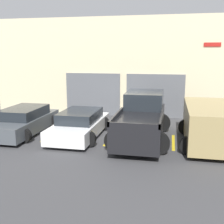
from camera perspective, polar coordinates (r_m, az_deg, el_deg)
The scene contains 9 objects.
ground_plane at distance 14.22m, azimuth 1.07°, elevation -3.31°, with size 28.00×28.00×0.00m, color #3D3D3F.
shophouse_building at distance 17.00m, azimuth 3.20°, elevation 8.97°, with size 17.07×0.68×5.83m.
pickup_truck at distance 12.38m, azimuth 6.11°, elevation -1.31°, with size 2.48×5.19×1.95m.
sedan_white at distance 12.76m, azimuth -6.55°, elevation -2.52°, with size 2.21×4.22×1.18m.
sedan_side at distance 13.87m, azimuth -17.49°, elevation -1.78°, with size 2.14×4.36×1.22m.
van_right at distance 12.14m, azimuth 19.09°, elevation -2.24°, with size 2.35×4.43×1.64m.
parking_stripe_left at distance 13.37m, azimuth -12.19°, elevation -4.53°, with size 0.12×2.20×0.01m, color gold.
parking_stripe_centre at distance 12.53m, azimuth -0.47°, elevation -5.37°, with size 0.12×2.20×0.01m, color gold.
parking_stripe_right at distance 12.27m, azimuth 12.35°, elevation -6.02°, with size 0.12×2.20×0.01m, color gold.
Camera 1 is at (2.56, -13.50, 3.67)m, focal length 45.00 mm.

